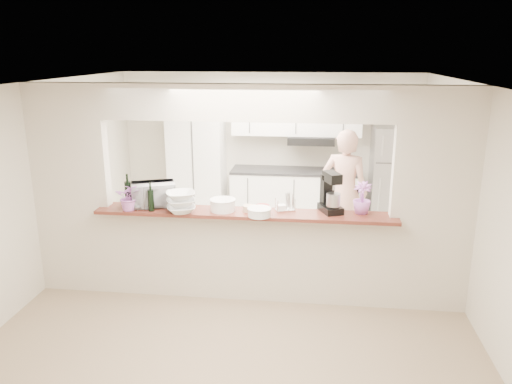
% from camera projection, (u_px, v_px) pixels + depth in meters
% --- Properties ---
extents(floor, '(6.00, 6.00, 0.00)m').
position_uv_depth(floor, '(246.00, 297.00, 5.96)').
color(floor, tan).
rests_on(floor, ground).
extents(tile_overlay, '(5.00, 2.90, 0.01)m').
position_uv_depth(tile_overlay, '(260.00, 248.00, 7.44)').
color(tile_overlay, silver).
rests_on(tile_overlay, floor).
extents(partition, '(5.00, 0.15, 2.50)m').
position_uv_depth(partition, '(245.00, 177.00, 5.56)').
color(partition, beige).
rests_on(partition, floor).
extents(bar_counter, '(3.40, 0.38, 1.09)m').
position_uv_depth(bar_counter, '(245.00, 252.00, 5.80)').
color(bar_counter, beige).
rests_on(bar_counter, floor).
extents(kitchen_cabinets, '(3.15, 0.62, 2.25)m').
position_uv_depth(kitchen_cabinets, '(257.00, 166.00, 8.32)').
color(kitchen_cabinets, white).
rests_on(kitchen_cabinets, floor).
extents(refrigerator, '(0.75, 0.70, 1.70)m').
position_uv_depth(refrigerator, '(394.00, 179.00, 8.03)').
color(refrigerator, '#9FA0A4').
rests_on(refrigerator, floor).
extents(flower_left, '(0.31, 0.28, 0.31)m').
position_uv_depth(flower_left, '(129.00, 197.00, 5.63)').
color(flower_left, '#DB74D3').
rests_on(flower_left, bar_counter).
extents(wine_bottle_a, '(0.07, 0.07, 0.33)m').
position_uv_depth(wine_bottle_a, '(151.00, 200.00, 5.61)').
color(wine_bottle_a, black).
rests_on(wine_bottle_a, bar_counter).
extents(wine_bottle_b, '(0.07, 0.07, 0.37)m').
position_uv_depth(wine_bottle_b, '(128.00, 192.00, 5.85)').
color(wine_bottle_b, black).
rests_on(wine_bottle_b, bar_counter).
extents(toaster_oven, '(0.58, 0.49, 0.27)m').
position_uv_depth(toaster_oven, '(153.00, 194.00, 5.80)').
color(toaster_oven, silver).
rests_on(toaster_oven, bar_counter).
extents(serving_bowls, '(0.42, 0.42, 0.24)m').
position_uv_depth(serving_bowls, '(181.00, 202.00, 5.55)').
color(serving_bowls, white).
rests_on(serving_bowls, bar_counter).
extents(plate_stack_a, '(0.29, 0.29, 0.13)m').
position_uv_depth(plate_stack_a, '(223.00, 205.00, 5.63)').
color(plate_stack_a, white).
rests_on(plate_stack_a, bar_counter).
extents(plate_stack_b, '(0.26, 0.26, 0.09)m').
position_uv_depth(plate_stack_b, '(259.00, 212.00, 5.45)').
color(plate_stack_b, white).
rests_on(plate_stack_b, bar_counter).
extents(red_bowl, '(0.16, 0.16, 0.08)m').
position_uv_depth(red_bowl, '(262.00, 208.00, 5.60)').
color(red_bowl, maroon).
rests_on(red_bowl, bar_counter).
extents(tan_bowl, '(0.14, 0.14, 0.07)m').
position_uv_depth(tan_bowl, '(249.00, 208.00, 5.62)').
color(tan_bowl, tan).
rests_on(tan_bowl, bar_counter).
extents(utensil_caddy, '(0.25, 0.19, 0.20)m').
position_uv_depth(utensil_caddy, '(285.00, 203.00, 5.64)').
color(utensil_caddy, silver).
rests_on(utensil_caddy, bar_counter).
extents(stand_mixer, '(0.30, 0.36, 0.46)m').
position_uv_depth(stand_mixer, '(330.00, 194.00, 5.56)').
color(stand_mixer, black).
rests_on(stand_mixer, bar_counter).
extents(flower_right, '(0.24, 0.24, 0.36)m').
position_uv_depth(flower_right, '(362.00, 198.00, 5.51)').
color(flower_right, '#B567BF').
rests_on(flower_right, bar_counter).
extents(person, '(0.75, 0.60, 1.80)m').
position_uv_depth(person, '(344.00, 193.00, 7.05)').
color(person, tan).
rests_on(person, floor).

